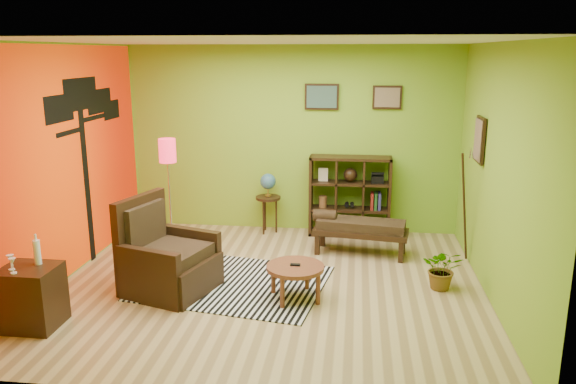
# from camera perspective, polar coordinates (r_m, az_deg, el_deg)

# --- Properties ---
(ground) EXTENTS (5.00, 5.00, 0.00)m
(ground) POSITION_cam_1_polar(r_m,az_deg,el_deg) (6.75, -1.90, -9.44)
(ground) COLOR tan
(ground) RESTS_ON ground
(room_shell) EXTENTS (5.04, 4.54, 2.82)m
(room_shell) POSITION_cam_1_polar(r_m,az_deg,el_deg) (6.29, -2.85, 5.89)
(room_shell) COLOR #7AAB28
(room_shell) RESTS_ON ground
(zebra_rug) EXTENTS (2.34, 1.97, 0.01)m
(zebra_rug) POSITION_cam_1_polar(r_m,az_deg,el_deg) (6.83, -5.49, -9.18)
(zebra_rug) COLOR silver
(zebra_rug) RESTS_ON ground
(coffee_table) EXTENTS (0.64, 0.64, 0.41)m
(coffee_table) POSITION_cam_1_polar(r_m,az_deg,el_deg) (6.28, 0.74, -7.95)
(coffee_table) COLOR brown
(coffee_table) RESTS_ON ground
(armchair) EXTENTS (1.12, 1.11, 1.09)m
(armchair) POSITION_cam_1_polar(r_m,az_deg,el_deg) (6.67, -12.30, -7.02)
(armchair) COLOR black
(armchair) RESTS_ON ground
(side_cabinet) EXTENTS (0.53, 0.48, 0.94)m
(side_cabinet) POSITION_cam_1_polar(r_m,az_deg,el_deg) (6.24, -24.60, -9.63)
(side_cabinet) COLOR black
(side_cabinet) RESTS_ON ground
(floor_lamp) EXTENTS (0.24, 0.24, 1.57)m
(floor_lamp) POSITION_cam_1_polar(r_m,az_deg,el_deg) (7.69, -12.11, 3.11)
(floor_lamp) COLOR silver
(floor_lamp) RESTS_ON ground
(globe_table) EXTENTS (0.38, 0.38, 0.92)m
(globe_table) POSITION_cam_1_polar(r_m,az_deg,el_deg) (8.45, -2.04, 0.39)
(globe_table) COLOR black
(globe_table) RESTS_ON ground
(cube_shelf) EXTENTS (1.20, 0.35, 1.20)m
(cube_shelf) POSITION_cam_1_polar(r_m,az_deg,el_deg) (8.41, 6.38, -0.43)
(cube_shelf) COLOR black
(cube_shelf) RESTS_ON ground
(bench) EXTENTS (1.32, 0.63, 0.59)m
(bench) POSITION_cam_1_polar(r_m,az_deg,el_deg) (7.69, 7.14, -3.59)
(bench) COLOR black
(bench) RESTS_ON ground
(potted_plant) EXTENTS (0.52, 0.56, 0.39)m
(potted_plant) POSITION_cam_1_polar(r_m,az_deg,el_deg) (6.82, 15.42, -7.93)
(potted_plant) COLOR #26661E
(potted_plant) RESTS_ON ground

